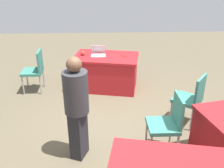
{
  "coord_description": "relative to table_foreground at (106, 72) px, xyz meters",
  "views": [
    {
      "loc": [
        0.2,
        3.47,
        2.62
      ],
      "look_at": [
        0.04,
        -0.17,
        0.9
      ],
      "focal_mm": 40.66,
      "sensor_mm": 36.0,
      "label": 1
    }
  ],
  "objects": [
    {
      "name": "chair_by_pillar",
      "position": [
        1.57,
        0.11,
        0.15
      ],
      "size": [
        0.45,
        0.45,
        0.94
      ],
      "rotation": [
        0.0,
        0.0,
        -1.55
      ],
      "color": "#9E9993",
      "rests_on": "ground"
    },
    {
      "name": "laptop_silver",
      "position": [
        0.17,
        -0.06,
        0.42
      ],
      "size": [
        0.32,
        0.3,
        0.21
      ],
      "rotation": [
        0.0,
        0.0,
        -0.01
      ],
      "color": "silver",
      "rests_on": "table_foreground"
    },
    {
      "name": "table_foreground",
      "position": [
        0.0,
        0.0,
        0.0
      ],
      "size": [
        1.56,
        1.14,
        0.77
      ],
      "rotation": [
        0.0,
        0.0,
        -0.19
      ],
      "color": "#AD1E23",
      "rests_on": "ground"
    },
    {
      "name": "scissors_red",
      "position": [
        -0.4,
        0.02,
        0.39
      ],
      "size": [
        0.11,
        0.18,
        0.01
      ],
      "primitive_type": "cube",
      "rotation": [
        0.0,
        0.0,
        2.04
      ],
      "color": "red",
      "rests_on": "table_foreground"
    },
    {
      "name": "person_presenter",
      "position": [
        0.46,
        2.33,
        0.48
      ],
      "size": [
        0.44,
        0.44,
        1.57
      ],
      "rotation": [
        0.0,
        0.0,
        4.33
      ],
      "color": "#26262D",
      "rests_on": "ground"
    },
    {
      "name": "chair_back_row",
      "position": [
        -0.84,
        2.35,
        0.18
      ],
      "size": [
        0.44,
        0.44,
        0.97
      ],
      "rotation": [
        0.0,
        0.0,
        4.71
      ],
      "color": "#9E9993",
      "rests_on": "ground"
    },
    {
      "name": "ground_plane",
      "position": [
        -0.1,
        1.92,
        -0.39
      ],
      "size": [
        14.4,
        14.4,
        0.0
      ],
      "primitive_type": "plane",
      "color": "brown"
    },
    {
      "name": "yarn_ball",
      "position": [
        0.52,
        -0.07,
        0.43
      ],
      "size": [
        0.1,
        0.1,
        0.1
      ],
      "primitive_type": "sphere",
      "color": "#B2382D",
      "rests_on": "table_foreground"
    },
    {
      "name": "chair_tucked_left",
      "position": [
        -1.44,
        1.58,
        0.15
      ],
      "size": [
        0.62,
        0.62,
        0.95
      ],
      "rotation": [
        0.0,
        0.0,
        4.04
      ],
      "color": "#9E9993",
      "rests_on": "ground"
    }
  ]
}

